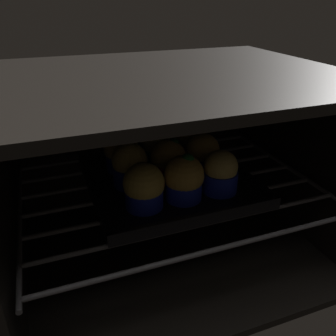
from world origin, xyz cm
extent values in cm
cube|color=black|center=(0.00, 22.00, -0.75)|extent=(59.00, 47.00, 1.50)
cube|color=black|center=(0.00, 22.00, 34.75)|extent=(59.00, 47.00, 1.50)
cube|color=black|center=(0.00, 44.75, 17.00)|extent=(59.00, 1.50, 34.00)
cube|color=black|center=(-28.75, 22.00, 17.00)|extent=(1.50, 47.00, 34.00)
cube|color=black|center=(28.75, 22.00, 17.00)|extent=(1.50, 47.00, 34.00)
cylinder|color=#4C494C|center=(0.00, 3.00, 13.60)|extent=(54.00, 0.80, 0.80)
cylinder|color=#4C494C|center=(0.00, 9.33, 13.60)|extent=(54.00, 0.80, 0.80)
cylinder|color=#4C494C|center=(0.00, 15.67, 13.60)|extent=(54.00, 0.80, 0.80)
cylinder|color=#4C494C|center=(0.00, 22.00, 13.60)|extent=(54.00, 0.80, 0.80)
cylinder|color=#4C494C|center=(0.00, 28.33, 13.60)|extent=(54.00, 0.80, 0.80)
cylinder|color=#4C494C|center=(0.00, 34.67, 13.60)|extent=(54.00, 0.80, 0.80)
cylinder|color=#4C494C|center=(0.00, 41.00, 13.60)|extent=(54.00, 0.80, 0.80)
cylinder|color=#4C494C|center=(-27.00, 22.00, 13.60)|extent=(0.80, 42.00, 0.80)
cylinder|color=#4C494C|center=(27.00, 22.00, 13.60)|extent=(0.80, 42.00, 0.80)
cube|color=black|center=(0.00, 23.16, 14.60)|extent=(29.70, 29.70, 1.20)
cube|color=black|center=(0.00, 8.72, 15.70)|extent=(29.70, 0.80, 1.00)
cube|color=black|center=(0.00, 37.61, 15.70)|extent=(29.70, 0.80, 1.00)
cube|color=black|center=(-14.45, 23.16, 15.70)|extent=(0.80, 29.70, 1.00)
cube|color=black|center=(14.45, 23.16, 15.70)|extent=(0.80, 29.70, 1.00)
cylinder|color=#1928B7|center=(-7.11, 15.43, 17.11)|extent=(6.31, 6.31, 3.82)
sphere|color=gold|center=(-7.11, 15.43, 19.59)|extent=(6.83, 6.83, 6.83)
cylinder|color=#1928B7|center=(0.06, 15.57, 17.11)|extent=(6.31, 6.31, 3.82)
sphere|color=gold|center=(0.06, 15.57, 19.70)|extent=(6.91, 6.91, 6.91)
sphere|color=#1E6023|center=(0.51, 15.41, 22.45)|extent=(2.32, 2.32, 2.32)
cylinder|color=#1928B7|center=(7.06, 15.71, 17.11)|extent=(6.31, 6.31, 3.82)
sphere|color=#DBBC60|center=(7.06, 15.71, 19.98)|extent=(6.01, 6.01, 6.01)
sphere|color=#28702D|center=(6.85, 14.71, 21.76)|extent=(1.72, 1.72, 1.72)
cylinder|color=#1928B7|center=(-7.28, 23.51, 17.11)|extent=(6.31, 6.31, 3.82)
sphere|color=gold|center=(-7.28, 23.51, 20.16)|extent=(6.47, 6.47, 6.47)
sphere|color=#19511E|center=(-7.40, 23.83, 22.24)|extent=(2.39, 2.39, 2.39)
cylinder|color=red|center=(0.02, 23.05, 17.11)|extent=(6.31, 6.31, 3.82)
sphere|color=gold|center=(0.02, 23.05, 19.85)|extent=(6.62, 6.62, 6.62)
sphere|color=#19511E|center=(1.16, 23.15, 22.34)|extent=(2.01, 2.01, 2.01)
cylinder|color=#1928B7|center=(7.14, 23.31, 17.11)|extent=(6.31, 6.31, 3.82)
sphere|color=gold|center=(7.14, 23.31, 20.04)|extent=(6.64, 6.64, 6.64)
sphere|color=#28702D|center=(7.07, 24.51, 22.03)|extent=(2.37, 2.37, 2.37)
cylinder|color=#1928B7|center=(-7.23, 30.34, 17.11)|extent=(6.31, 6.31, 3.82)
sphere|color=gold|center=(-7.23, 30.34, 19.95)|extent=(6.89, 6.89, 6.89)
sphere|color=#1E6023|center=(-6.48, 30.61, 22.57)|extent=(2.22, 2.22, 2.22)
cylinder|color=#0C8C84|center=(-0.30, 30.40, 17.11)|extent=(6.31, 6.31, 3.82)
sphere|color=#E0CC7A|center=(-0.30, 30.40, 19.89)|extent=(6.10, 6.10, 6.10)
sphere|color=#28702D|center=(0.24, 29.58, 22.11)|extent=(1.62, 1.62, 1.62)
cylinder|color=red|center=(7.56, 30.26, 17.11)|extent=(6.31, 6.31, 3.82)
sphere|color=gold|center=(7.56, 30.26, 19.58)|extent=(6.47, 6.47, 6.47)
sphere|color=#1E6023|center=(6.71, 31.15, 21.63)|extent=(2.33, 2.33, 2.33)
camera|label=1|loc=(-20.93, -32.54, 47.19)|focal=37.63mm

